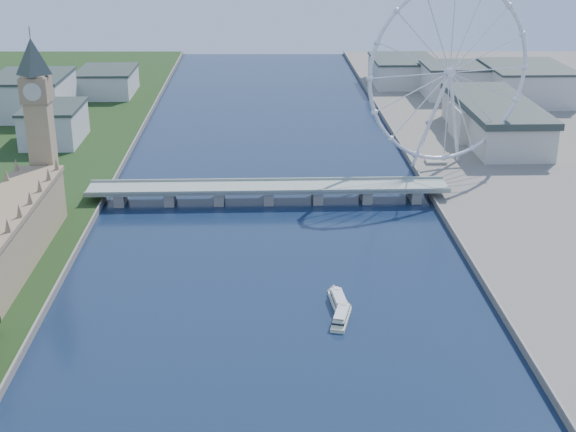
{
  "coord_description": "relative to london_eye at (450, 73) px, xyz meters",
  "views": [
    {
      "loc": [
        -4.03,
        -164.26,
        166.71
      ],
      "look_at": [
        8.9,
        210.0,
        24.1
      ],
      "focal_mm": 50.0,
      "sensor_mm": 36.0,
      "label": 1
    }
  ],
  "objects": [
    {
      "name": "london_eye",
      "position": [
        0.0,
        0.0,
        0.0
      ],
      "size": [
        113.6,
        39.12,
        124.3
      ],
      "color": "silver",
      "rests_on": "ground"
    },
    {
      "name": "tour_boat_near",
      "position": [
        -90.22,
        -211.2,
        -67.52
      ],
      "size": [
        12.47,
        25.97,
        5.52
      ],
      "primitive_type": null,
      "rotation": [
        0.0,
        0.0,
        -0.25
      ],
      "color": "beige",
      "rests_on": "ground"
    },
    {
      "name": "city_skyline",
      "position": [
        -80.75,
        205.0,
        -50.56
      ],
      "size": [
        505.0,
        280.0,
        32.0
      ],
      "color": "beige",
      "rests_on": "ground"
    },
    {
      "name": "big_ben",
      "position": [
        -247.98,
        -77.08,
        -0.95
      ],
      "size": [
        20.02,
        20.02,
        110.0
      ],
      "color": "tan",
      "rests_on": "ground"
    },
    {
      "name": "county_hall",
      "position": [
        55.02,
        74.92,
        -67.52
      ],
      "size": [
        54.0,
        144.0,
        35.0
      ],
      "primitive_type": null,
      "color": "beige",
      "rests_on": "ground"
    },
    {
      "name": "westminster_bridge",
      "position": [
        -119.98,
        -55.08,
        -60.89
      ],
      "size": [
        220.0,
        22.0,
        9.5
      ],
      "color": "gray",
      "rests_on": "ground"
    },
    {
      "name": "tour_boat_far",
      "position": [
        -89.87,
        -196.34,
        -67.52
      ],
      "size": [
        8.77,
        26.14,
        5.63
      ],
      "primitive_type": null,
      "rotation": [
        0.0,
        0.0,
        0.09
      ],
      "color": "silver",
      "rests_on": "ground"
    }
  ]
}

